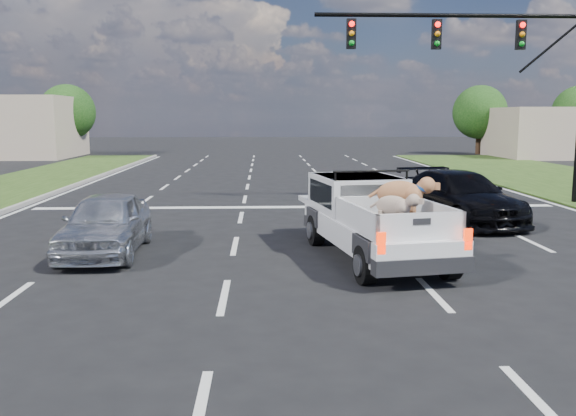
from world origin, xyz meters
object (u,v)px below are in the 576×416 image
at_px(traffic_signal, 513,62).
at_px(silver_sedan, 106,223).
at_px(black_coupe, 460,197).
at_px(pickup_truck, 372,217).

bearing_deg(traffic_signal, silver_sedan, -148.53).
bearing_deg(traffic_signal, black_coupe, -128.46).
distance_m(silver_sedan, black_coupe, 9.68).
height_order(pickup_truck, black_coupe, pickup_truck).
xyz_separation_m(traffic_signal, pickup_truck, (-6.03, -7.79, -3.85)).
distance_m(traffic_signal, black_coupe, 5.96).
relative_size(pickup_truck, silver_sedan, 1.32).
bearing_deg(pickup_truck, black_coupe, 42.93).
bearing_deg(black_coupe, silver_sedan, -169.83).
relative_size(pickup_truck, black_coupe, 1.06).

